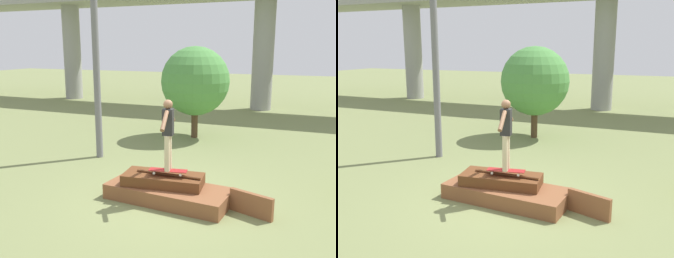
% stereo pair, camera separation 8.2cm
% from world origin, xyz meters
% --- Properties ---
extents(ground_plane, '(80.00, 80.00, 0.00)m').
position_xyz_m(ground_plane, '(0.00, 0.00, 0.00)').
color(ground_plane, olive).
extents(scrap_pile, '(2.79, 1.32, 0.63)m').
position_xyz_m(scrap_pile, '(-0.03, 0.01, 0.24)').
color(scrap_pile, brown).
rests_on(scrap_pile, ground_plane).
extents(scrap_plank_loose, '(0.92, 0.40, 0.47)m').
position_xyz_m(scrap_plank_loose, '(1.82, -0.06, 0.24)').
color(scrap_plank_loose, brown).
rests_on(scrap_plank_loose, ground_plane).
extents(skateboard, '(0.85, 0.37, 0.09)m').
position_xyz_m(skateboard, '(0.01, -0.03, 0.71)').
color(skateboard, maroon).
rests_on(skateboard, scrap_pile).
extents(skater, '(0.29, 1.16, 1.53)m').
position_xyz_m(skater, '(0.01, -0.03, 1.60)').
color(skater, '#C6B78E').
rests_on(skater, skateboard).
extents(highway_overpass, '(44.00, 3.65, 6.47)m').
position_xyz_m(highway_overpass, '(0.00, 13.33, 5.58)').
color(highway_overpass, gray).
rests_on(highway_overpass, ground_plane).
extents(utility_pole, '(1.30, 0.20, 6.95)m').
position_xyz_m(utility_pole, '(-3.22, 2.33, 3.60)').
color(utility_pole, slate).
rests_on(utility_pole, ground_plane).
extents(tree_behind_left, '(2.51, 2.51, 3.36)m').
position_xyz_m(tree_behind_left, '(-1.32, 5.86, 2.10)').
color(tree_behind_left, '#4C3823').
rests_on(tree_behind_left, ground_plane).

